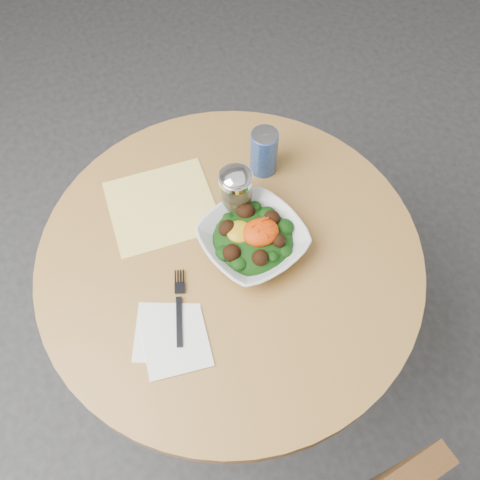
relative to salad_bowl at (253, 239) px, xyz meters
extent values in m
plane|color=#2D2C2F|center=(-0.06, 0.00, -0.78)|extent=(6.00, 6.00, 0.00)
cylinder|color=black|center=(-0.06, 0.00, -0.77)|extent=(0.52, 0.52, 0.03)
cylinder|color=black|center=(-0.06, 0.00, -0.43)|extent=(0.10, 0.10, 0.71)
cylinder|color=#BE9244|center=(-0.06, 0.00, -0.05)|extent=(0.90, 0.90, 0.04)
cube|color=yellow|center=(-0.16, 0.18, -0.03)|extent=(0.26, 0.24, 0.00)
cube|color=white|center=(-0.25, -0.13, -0.03)|extent=(0.18, 0.18, 0.00)
cube|color=white|center=(-0.24, -0.16, -0.03)|extent=(0.15, 0.15, 0.00)
imported|color=silver|center=(0.00, 0.00, 0.00)|extent=(0.28, 0.28, 0.06)
ellipsoid|color=black|center=(0.00, 0.00, -0.01)|extent=(0.19, 0.19, 0.07)
ellipsoid|color=#BF9813|center=(-0.03, 0.02, 0.02)|extent=(0.06, 0.06, 0.02)
ellipsoid|color=red|center=(0.02, -0.01, 0.03)|extent=(0.09, 0.07, 0.04)
cube|color=black|center=(-0.22, -0.12, -0.03)|extent=(0.05, 0.11, 0.00)
cube|color=black|center=(-0.19, -0.03, -0.03)|extent=(0.04, 0.07, 0.00)
cylinder|color=silver|center=(0.00, 0.11, 0.03)|extent=(0.07, 0.07, 0.11)
cylinder|color=#9F7C4A|center=(0.00, 0.11, 0.00)|extent=(0.06, 0.06, 0.06)
cylinder|color=silver|center=(0.00, 0.11, 0.09)|extent=(0.08, 0.08, 0.01)
ellipsoid|color=silver|center=(0.00, 0.11, 0.10)|extent=(0.07, 0.07, 0.03)
cylinder|color=navy|center=(0.11, 0.20, 0.03)|extent=(0.07, 0.07, 0.13)
cylinder|color=silver|center=(0.11, 0.20, 0.09)|extent=(0.06, 0.06, 0.00)
cube|color=silver|center=(0.11, 0.21, 0.10)|extent=(0.02, 0.02, 0.00)
camera|label=1|loc=(-0.26, -0.57, 1.05)|focal=40.00mm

